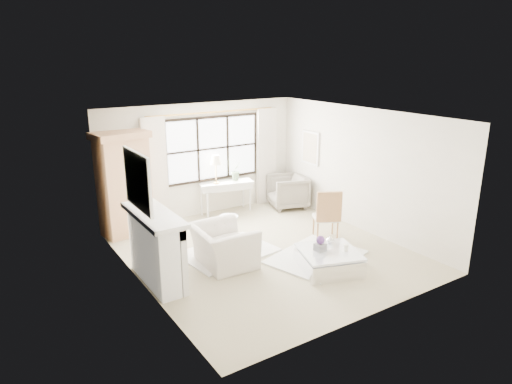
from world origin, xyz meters
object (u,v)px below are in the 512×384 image
at_px(coffee_table, 329,261).
at_px(club_armchair, 223,246).
at_px(armoire, 124,183).
at_px(console_table, 226,197).

bearing_deg(coffee_table, club_armchair, 158.78).
distance_m(armoire, console_table, 2.58).
xyz_separation_m(armoire, console_table, (2.47, -0.01, -0.74)).
relative_size(club_armchair, coffee_table, 0.91).
distance_m(armoire, club_armchair, 2.81).
height_order(console_table, club_armchair, console_table).
height_order(console_table, coffee_table, console_table).
xyz_separation_m(console_table, coffee_table, (0.03, -3.74, -0.22)).
xyz_separation_m(armoire, coffee_table, (2.50, -3.74, -0.96)).
height_order(club_armchair, coffee_table, club_armchair).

